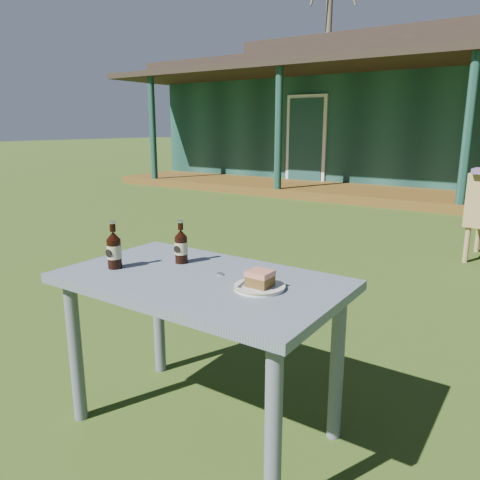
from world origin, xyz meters
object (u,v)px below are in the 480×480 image
Objects in this scene: plate at (259,287)px; cola_bottle_far at (114,250)px; cafe_table at (201,299)px; cake_slice at (260,278)px; cola_bottle_near at (181,246)px.

plate is 0.70m from cola_bottle_far.
plate reaches higher than cafe_table.
cafe_table is 13.04× the size of cake_slice.
cola_bottle_far is (-0.40, -0.11, 0.19)m from cafe_table.
cola_bottle_near reaches higher than cake_slice.
cola_bottle_far is (-0.69, -0.12, 0.04)m from cake_slice.
plate is 0.50m from cola_bottle_near.
plate is 1.02× the size of cola_bottle_near.
cake_slice is (0.29, 0.01, 0.15)m from cafe_table.
plate is at bearing 134.43° from cake_slice.
cola_bottle_near is at bearing 50.15° from cola_bottle_far.
cafe_table is at bearing -178.01° from cake_slice.
cola_bottle_near is 0.94× the size of cola_bottle_far.
plate is at bearing 3.16° from cafe_table.
cafe_table is at bearing 15.95° from cola_bottle_far.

